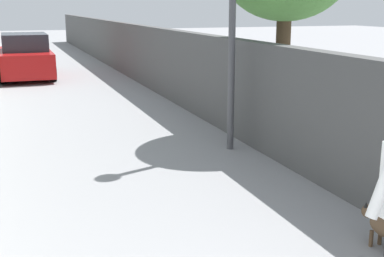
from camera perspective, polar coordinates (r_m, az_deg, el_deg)
ground_plane at (r=15.69m, az=-12.81°, el=3.98°), size 80.00×80.00×0.00m
fence_right at (r=14.10m, az=-2.35°, el=7.12°), size 48.00×0.30×1.88m
dog at (r=5.80m, az=20.49°, el=-10.02°), size 1.43×0.92×1.06m
car_near at (r=19.23m, az=-17.95°, el=7.52°), size 4.19×1.80×1.54m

